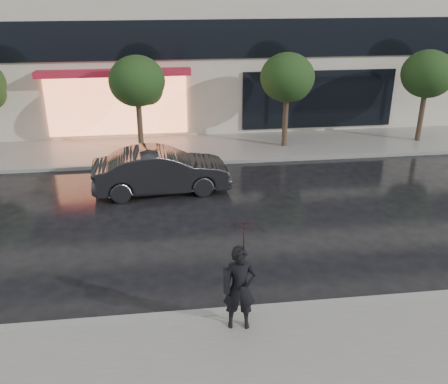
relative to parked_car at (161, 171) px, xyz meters
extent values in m
plane|color=black|center=(2.21, -6.00, -0.75)|extent=(120.00, 120.00, 0.00)
cube|color=slate|center=(2.21, 4.25, -0.69)|extent=(60.00, 3.50, 0.12)
cube|color=gray|center=(2.21, -7.00, -0.68)|extent=(60.00, 0.25, 0.14)
cube|color=gray|center=(2.21, 2.50, -0.68)|extent=(60.00, 0.25, 0.14)
cube|color=black|center=(2.21, 5.94, 3.55)|extent=(28.00, 0.12, 1.60)
cube|color=#FF8C59|center=(-1.79, 5.92, 0.85)|extent=(6.00, 0.10, 2.60)
cube|color=#B31B33|center=(-1.79, 5.59, 2.30)|extent=(6.40, 0.70, 0.25)
cube|color=black|center=(7.21, 5.94, 0.85)|extent=(7.00, 0.10, 2.60)
cylinder|color=#33261C|center=(-0.79, 4.00, 0.35)|extent=(0.22, 0.22, 2.20)
ellipsoid|color=black|center=(-0.79, 4.00, 2.25)|extent=(2.20, 2.20, 1.98)
sphere|color=black|center=(-0.39, 4.20, 1.85)|extent=(1.20, 1.20, 1.20)
cylinder|color=#33261C|center=(5.21, 4.00, 0.35)|extent=(0.22, 0.22, 2.20)
ellipsoid|color=black|center=(5.21, 4.00, 2.25)|extent=(2.20, 2.20, 1.98)
sphere|color=black|center=(5.61, 4.20, 1.85)|extent=(1.20, 1.20, 1.20)
cylinder|color=#33261C|center=(11.21, 4.00, 0.35)|extent=(0.22, 0.22, 2.20)
ellipsoid|color=black|center=(11.21, 4.00, 2.25)|extent=(2.20, 2.20, 1.98)
sphere|color=black|center=(11.61, 4.20, 1.85)|extent=(1.20, 1.20, 1.20)
imported|color=black|center=(0.00, 0.00, 0.00)|extent=(4.67, 1.93, 1.51)
imported|color=black|center=(1.50, -7.50, 0.29)|extent=(0.71, 0.51, 1.84)
imported|color=#34090C|center=(1.56, -7.51, 1.41)|extent=(0.92, 0.94, 0.77)
cylinder|color=black|center=(1.56, -7.51, 0.96)|extent=(0.02, 0.02, 0.92)
cube|color=black|center=(1.22, -7.53, 0.51)|extent=(0.16, 0.35, 0.39)
camera|label=1|loc=(0.13, -15.78, 6.07)|focal=40.00mm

